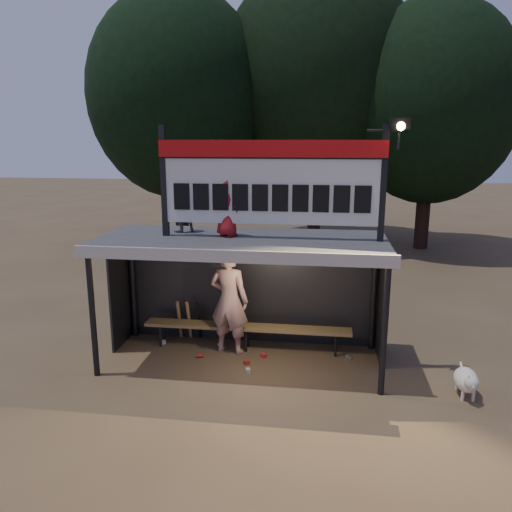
{
  "coord_description": "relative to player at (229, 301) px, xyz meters",
  "views": [
    {
      "loc": [
        1.42,
        -8.38,
        4.0
      ],
      "look_at": [
        0.2,
        0.4,
        1.9
      ],
      "focal_mm": 35.0,
      "sensor_mm": 36.0,
      "label": 1
    }
  ],
  "objects": [
    {
      "name": "ground",
      "position": [
        0.3,
        -0.37,
        -1.03
      ],
      "size": [
        80.0,
        80.0,
        0.0
      ],
      "primitive_type": "plane",
      "color": "brown",
      "rests_on": "ground"
    },
    {
      "name": "player",
      "position": [
        0.0,
        0.0,
        0.0
      ],
      "size": [
        0.84,
        0.65,
        2.06
      ],
      "primitive_type": "imported",
      "rotation": [
        0.0,
        0.0,
        2.92
      ],
      "color": "silver",
      "rests_on": "ground"
    },
    {
      "name": "child_a",
      "position": [
        -0.87,
        0.02,
        1.78
      ],
      "size": [
        0.6,
        0.59,
        0.98
      ],
      "primitive_type": "imported",
      "rotation": [
        0.0,
        0.0,
        3.81
      ],
      "color": "slate",
      "rests_on": "dugout_shelter"
    },
    {
      "name": "child_b",
      "position": [
        0.05,
        -0.3,
        1.8
      ],
      "size": [
        0.6,
        0.55,
        1.03
      ],
      "primitive_type": "imported",
      "rotation": [
        0.0,
        0.0,
        2.54
      ],
      "color": "maroon",
      "rests_on": "dugout_shelter"
    },
    {
      "name": "dugout_shelter",
      "position": [
        0.3,
        -0.12,
        0.81
      ],
      "size": [
        5.1,
        2.08,
        2.32
      ],
      "color": "#3C3C3E",
      "rests_on": "ground"
    },
    {
      "name": "scoreboard_assembly",
      "position": [
        0.86,
        -0.38,
        2.29
      ],
      "size": [
        4.1,
        0.27,
        1.99
      ],
      "color": "black",
      "rests_on": "dugout_shelter"
    },
    {
      "name": "bench",
      "position": [
        0.3,
        0.18,
        -0.6
      ],
      "size": [
        4.0,
        0.35,
        0.48
      ],
      "color": "olive",
      "rests_on": "ground"
    },
    {
      "name": "tree_left",
      "position": [
        -3.7,
        9.63,
        4.48
      ],
      "size": [
        6.46,
        6.46,
        9.27
      ],
      "color": "black",
      "rests_on": "ground"
    },
    {
      "name": "tree_mid",
      "position": [
        1.3,
        11.13,
        5.13
      ],
      "size": [
        7.22,
        7.22,
        10.36
      ],
      "color": "#312116",
      "rests_on": "ground"
    },
    {
      "name": "tree_right",
      "position": [
        5.3,
        10.13,
        4.16
      ],
      "size": [
        6.08,
        6.08,
        8.72
      ],
      "color": "black",
      "rests_on": "ground"
    },
    {
      "name": "dog",
      "position": [
        4.03,
        -1.16,
        -0.75
      ],
      "size": [
        0.36,
        0.81,
        0.49
      ],
      "color": "white",
      "rests_on": "ground"
    },
    {
      "name": "bats",
      "position": [
        -0.92,
        0.45,
        -0.6
      ],
      "size": [
        0.47,
        0.33,
        0.84
      ],
      "color": "olive",
      "rests_on": "ground"
    },
    {
      "name": "litter",
      "position": [
        0.24,
        -0.22,
        -0.99
      ],
      "size": [
        3.75,
        1.16,
        0.08
      ],
      "color": "red",
      "rests_on": "ground"
    }
  ]
}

